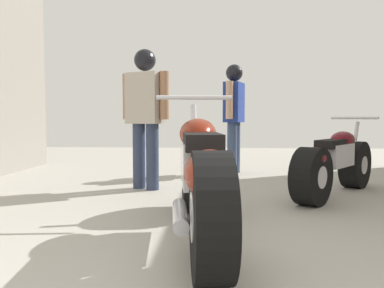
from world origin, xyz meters
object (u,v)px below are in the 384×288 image
(motorcycle_maroon_cruiser, at_px, (200,176))
(mechanic_in_blue, at_px, (234,108))
(motorcycle_black_naked, at_px, (334,164))
(mechanic_with_helmet, at_px, (145,106))

(motorcycle_maroon_cruiser, relative_size, mechanic_in_blue, 1.35)
(motorcycle_black_naked, xyz_separation_m, mechanic_in_blue, (-1.01, 1.72, 0.64))
(motorcycle_maroon_cruiser, bearing_deg, mechanic_with_helmet, 110.73)
(mechanic_with_helmet, bearing_deg, motorcycle_maroon_cruiser, -69.27)
(motorcycle_black_naked, height_order, mechanic_in_blue, mechanic_in_blue)
(mechanic_in_blue, distance_m, mechanic_with_helmet, 1.80)
(motorcycle_black_naked, relative_size, mechanic_with_helmet, 0.98)
(motorcycle_maroon_cruiser, height_order, mechanic_with_helmet, mechanic_with_helmet)
(motorcycle_maroon_cruiser, distance_m, mechanic_in_blue, 3.41)
(motorcycle_maroon_cruiser, xyz_separation_m, mechanic_with_helmet, (-0.73, 1.92, 0.55))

